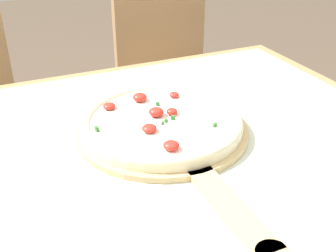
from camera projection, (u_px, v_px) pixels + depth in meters
The scene contains 5 objects.
dining_table at pixel (158, 207), 0.82m from camera, with size 1.14×0.98×0.73m.
towel_cloth at pixel (157, 161), 0.77m from camera, with size 1.06×0.90×0.00m.
pizza_peel at pixel (167, 136), 0.83m from camera, with size 0.35×0.57×0.01m.
pizza at pixel (162, 122), 0.85m from camera, with size 0.32×0.32×0.04m.
chair_right at pixel (170, 74), 1.68m from camera, with size 0.40×0.40×0.90m.
Camera 1 is at (-0.24, -0.60, 1.16)m, focal length 45.00 mm.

